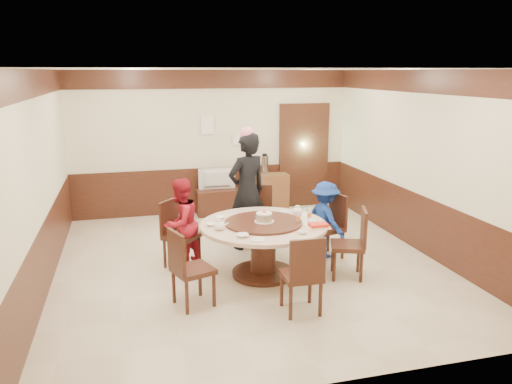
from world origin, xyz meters
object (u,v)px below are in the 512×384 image
object	(u,v)px
thermos	(265,165)
shrimp_platter	(318,226)
tv_stand	(218,202)
television	(217,179)
person_red	(181,224)
person_standing	(247,191)
birthday_cake	(264,217)
banquet_table	(263,239)
person_blue	(325,220)
side_cabinet	(268,192)

from	to	relation	value
thermos	shrimp_platter	bearing A→B (deg)	-94.26
tv_stand	television	bearing A→B (deg)	0.00
person_red	television	xyz separation A→B (m)	(1.01, 2.60, 0.05)
person_red	person_standing	bearing A→B (deg)	162.07
tv_stand	birthday_cake	bearing A→B (deg)	-88.91
shrimp_platter	thermos	size ratio (longest dim) A/B	0.79
shrimp_platter	television	world-z (taller)	television
tv_stand	television	xyz separation A→B (m)	(0.00, 0.00, 0.46)
birthday_cake	television	xyz separation A→B (m)	(-0.06, 3.20, -0.13)
banquet_table	tv_stand	world-z (taller)	banquet_table
person_red	person_blue	world-z (taller)	person_red
birthday_cake	shrimp_platter	bearing A→B (deg)	-29.24
television	thermos	world-z (taller)	thermos
television	shrimp_platter	bearing A→B (deg)	102.07
birthday_cake	person_standing	bearing A→B (deg)	87.65
banquet_table	side_cabinet	bearing A→B (deg)	72.94
thermos	person_blue	bearing A→B (deg)	-86.08
shrimp_platter	side_cabinet	distance (m)	3.63
tv_stand	side_cabinet	xyz separation A→B (m)	(1.04, 0.03, 0.12)
person_standing	birthday_cake	world-z (taller)	person_standing
birthday_cake	tv_stand	xyz separation A→B (m)	(-0.06, 3.20, -0.59)
thermos	side_cabinet	bearing A→B (deg)	0.00
person_blue	shrimp_platter	distance (m)	0.98
person_standing	person_red	xyz separation A→B (m)	(-1.12, -0.57, -0.27)
side_cabinet	tv_stand	bearing A→B (deg)	-178.35
person_blue	birthday_cake	bearing A→B (deg)	97.02
person_red	shrimp_platter	size ratio (longest dim) A/B	4.38
person_red	birthday_cake	size ratio (longest dim) A/B	4.90
side_cabinet	shrimp_platter	bearing A→B (deg)	-95.34
person_red	person_blue	size ratio (longest dim) A/B	1.12
shrimp_platter	thermos	bearing A→B (deg)	85.74
person_blue	shrimp_platter	size ratio (longest dim) A/B	3.90
side_cabinet	person_red	bearing A→B (deg)	-127.94
person_blue	person_standing	bearing A→B (deg)	40.10
tv_stand	television	distance (m)	0.46
television	side_cabinet	bearing A→B (deg)	-177.50
shrimp_platter	television	size ratio (longest dim) A/B	0.41
person_standing	person_blue	xyz separation A→B (m)	(1.05, -0.68, -0.35)
person_blue	television	distance (m)	2.95
banquet_table	side_cabinet	world-z (taller)	banquet_table
tv_stand	person_red	bearing A→B (deg)	-111.18
banquet_table	television	xyz separation A→B (m)	(-0.06, 3.18, 0.18)
person_red	person_blue	xyz separation A→B (m)	(2.17, -0.12, -0.07)
person_blue	side_cabinet	distance (m)	2.75
side_cabinet	birthday_cake	bearing A→B (deg)	-106.89
person_red	shrimp_platter	xyz separation A→B (m)	(1.71, -0.96, 0.12)
shrimp_platter	side_cabinet	world-z (taller)	shrimp_platter
person_standing	side_cabinet	distance (m)	2.33
birthday_cake	television	size ratio (longest dim) A/B	0.37
television	tv_stand	bearing A→B (deg)	-0.00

